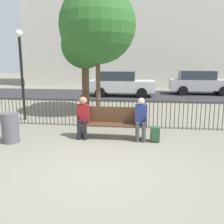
{
  "coord_description": "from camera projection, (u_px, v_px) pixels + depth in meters",
  "views": [
    {
      "loc": [
        0.91,
        -4.72,
        2.24
      ],
      "look_at": [
        0.0,
        2.29,
        0.8
      ],
      "focal_mm": 40.0,
      "sensor_mm": 36.0,
      "label": 1
    }
  ],
  "objects": [
    {
      "name": "ground_plane",
      "position": [
        98.0,
        172.0,
        5.15
      ],
      "size": [
        80.0,
        80.0,
        0.0
      ],
      "primitive_type": "plane",
      "color": "gray"
    },
    {
      "name": "park_bench",
      "position": [
        112.0,
        121.0,
        7.36
      ],
      "size": [
        2.03,
        0.45,
        0.92
      ],
      "color": "#4C331E",
      "rests_on": "ground"
    },
    {
      "name": "seated_person_0",
      "position": [
        83.0,
        115.0,
        7.3
      ],
      "size": [
        0.34,
        0.39,
        1.23
      ],
      "color": "black",
      "rests_on": "ground"
    },
    {
      "name": "seated_person_1",
      "position": [
        141.0,
        117.0,
        7.09
      ],
      "size": [
        0.34,
        0.39,
        1.23
      ],
      "color": "#3D3D42",
      "rests_on": "ground"
    },
    {
      "name": "backpack",
      "position": [
        155.0,
        134.0,
        7.05
      ],
      "size": [
        0.26,
        0.24,
        0.43
      ],
      "color": "#284C2D",
      "rests_on": "ground"
    },
    {
      "name": "fence_railing",
      "position": [
        116.0,
        111.0,
        8.55
      ],
      "size": [
        9.01,
        0.03,
        0.95
      ],
      "color": "#2D2823",
      "rests_on": "ground"
    },
    {
      "name": "tree_0",
      "position": [
        85.0,
        46.0,
        11.63
      ],
      "size": [
        2.21,
        2.21,
        4.1
      ],
      "color": "brown",
      "rests_on": "ground"
    },
    {
      "name": "tree_1",
      "position": [
        97.0,
        25.0,
        10.0
      ],
      "size": [
        3.1,
        3.1,
        5.22
      ],
      "color": "brown",
      "rests_on": "ground"
    },
    {
      "name": "lamp_post",
      "position": [
        21.0,
        61.0,
        9.35
      ],
      "size": [
        0.28,
        0.28,
        3.38
      ],
      "color": "black",
      "rests_on": "ground"
    },
    {
      "name": "street_surface",
      "position": [
        131.0,
        95.0,
        16.81
      ],
      "size": [
        24.0,
        6.0,
        0.01
      ],
      "color": "#2B2B2D",
      "rests_on": "ground"
    },
    {
      "name": "parked_car_0",
      "position": [
        200.0,
        82.0,
        17.18
      ],
      "size": [
        4.2,
        1.94,
        1.62
      ],
      "color": "#B7B7BC",
      "rests_on": "ground"
    },
    {
      "name": "parked_car_1",
      "position": [
        121.0,
        83.0,
        16.29
      ],
      "size": [
        4.2,
        1.94,
        1.62
      ],
      "color": "silver",
      "rests_on": "ground"
    },
    {
      "name": "trash_bin",
      "position": [
        10.0,
        128.0,
        6.95
      ],
      "size": [
        0.47,
        0.47,
        0.84
      ],
      "color": "#56565B",
      "rests_on": "ground"
    }
  ]
}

